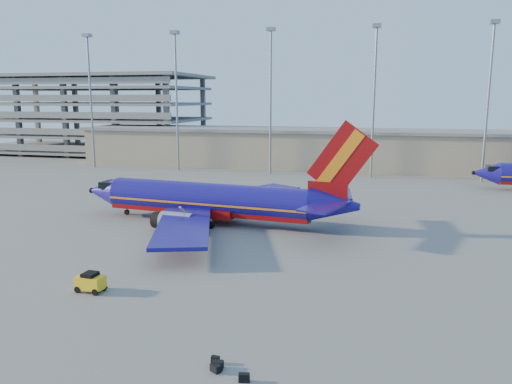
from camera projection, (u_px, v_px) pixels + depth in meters
ground at (227, 234)px, 56.59m from camera, size 220.00×220.00×0.00m
terminal_building at (349, 149)px, 108.78m from camera, size 122.00×16.00×8.50m
parking_garage at (93, 111)px, 139.66m from camera, size 62.00×32.00×21.40m
light_mast_row at (321, 86)px, 96.06m from camera, size 101.60×1.60×28.65m
aircraft_main at (215, 201)px, 61.18m from camera, size 37.85×36.26×12.83m
baggage_tug at (90, 282)px, 39.52m from camera, size 2.30×1.52×1.58m
luggage_pile at (223, 368)px, 28.00m from camera, size 2.69×1.77×0.48m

